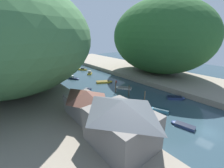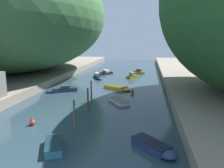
# 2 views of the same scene
# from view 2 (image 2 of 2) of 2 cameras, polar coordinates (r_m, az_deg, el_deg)

# --- Properties ---
(water_surface) EXTENTS (130.00, 130.00, 0.00)m
(water_surface) POSITION_cam_2_polar(r_m,az_deg,el_deg) (39.28, -2.62, -2.40)
(water_surface) COLOR #283D47
(water_surface) RESTS_ON ground
(hillside_left) EXTENTS (41.29, 57.81, 27.62)m
(hillside_left) POSITION_cam_2_polar(r_m,az_deg,el_deg) (59.92, -23.34, 16.30)
(hillside_left) COLOR #3D6B3D
(hillside_left) RESTS_ON left_bank
(boat_yellow_tender) EXTENTS (3.36, 5.32, 1.30)m
(boat_yellow_tender) POSITION_cam_2_polar(r_m,az_deg,el_deg) (53.78, -3.73, 1.88)
(boat_yellow_tender) COLOR navy
(boat_yellow_tender) RESTS_ON water_surface
(boat_red_skiff) EXTENTS (4.35, 5.31, 0.49)m
(boat_red_skiff) POSITION_cam_2_polar(r_m,az_deg,el_deg) (34.15, 1.29, -4.15)
(boat_red_skiff) COLOR silver
(boat_red_skiff) RESTS_ON water_surface
(boat_white_cruiser) EXTENTS (5.51, 3.86, 1.15)m
(boat_white_cruiser) POSITION_cam_2_polar(r_m,az_deg,el_deg) (41.09, -13.07, -1.54)
(boat_white_cruiser) COLOR navy
(boat_white_cruiser) RESTS_ON water_surface
(boat_small_dinghy) EXTENTS (5.89, 4.36, 0.56)m
(boat_small_dinghy) POSITION_cam_2_polar(r_m,az_deg,el_deg) (42.14, 1.76, -1.03)
(boat_small_dinghy) COLOR gold
(boat_small_dinghy) RESTS_ON water_surface
(boat_navy_launch) EXTENTS (4.09, 4.94, 1.14)m
(boat_navy_launch) POSITION_cam_2_polar(r_m,az_deg,el_deg) (63.13, 6.69, 3.27)
(boat_navy_launch) COLOR gold
(boat_navy_launch) RESTS_ON water_surface
(boat_moored_right) EXTENTS (2.91, 4.28, 0.72)m
(boat_moored_right) POSITION_cam_2_polar(r_m,az_deg,el_deg) (21.03, -14.99, -14.76)
(boat_moored_right) COLOR teal
(boat_moored_right) RESTS_ON water_surface
(boat_far_right_bank) EXTENTS (4.24, 4.26, 0.72)m
(boat_far_right_bank) POSITION_cam_2_polar(r_m,az_deg,el_deg) (20.03, 11.29, -15.99)
(boat_far_right_bank) COLOR navy
(boat_far_right_bank) RESTS_ON water_surface
(boat_mid_channel) EXTENTS (3.56, 3.75, 1.50)m
(boat_mid_channel) POSITION_cam_2_polar(r_m,az_deg,el_deg) (54.64, 5.57, 2.06)
(boat_mid_channel) COLOR gold
(boat_mid_channel) RESTS_ON water_surface
(boat_open_rowboat) EXTENTS (4.36, 5.05, 1.06)m
(boat_open_rowboat) POSITION_cam_2_polar(r_m,az_deg,el_deg) (60.53, -1.96, 2.94)
(boat_open_rowboat) COLOR black
(boat_open_rowboat) RESTS_ON water_surface
(mooring_post_second) EXTENTS (0.24, 0.24, 3.29)m
(mooring_post_second) POSITION_cam_2_polar(r_m,az_deg,el_deg) (24.19, -9.85, -7.62)
(mooring_post_second) COLOR brown
(mooring_post_second) RESTS_ON water_surface
(mooring_post_middle) EXTENTS (0.24, 0.24, 3.34)m
(mooring_post_middle) POSITION_cam_2_polar(r_m,az_deg,el_deg) (29.06, -6.32, -4.14)
(mooring_post_middle) COLOR #4C3D2D
(mooring_post_middle) RESTS_ON water_surface
(mooring_post_fourth) EXTENTS (0.25, 0.25, 3.45)m
(mooring_post_fourth) POSITION_cam_2_polar(r_m,az_deg,el_deg) (33.56, -5.42, -1.85)
(mooring_post_fourth) COLOR brown
(mooring_post_fourth) RESTS_ON water_surface
(channel_buoy_near) EXTENTS (0.64, 0.64, 0.95)m
(channel_buoy_near) POSITION_cam_2_polar(r_m,az_deg,el_deg) (39.25, 5.37, -1.89)
(channel_buoy_near) COLOR red
(channel_buoy_near) RESTS_ON water_surface
(channel_buoy_far) EXTENTS (0.62, 0.62, 0.93)m
(channel_buoy_far) POSITION_cam_2_polar(r_m,az_deg,el_deg) (26.57, -20.13, -9.35)
(channel_buoy_far) COLOR red
(channel_buoy_far) RESTS_ON water_surface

